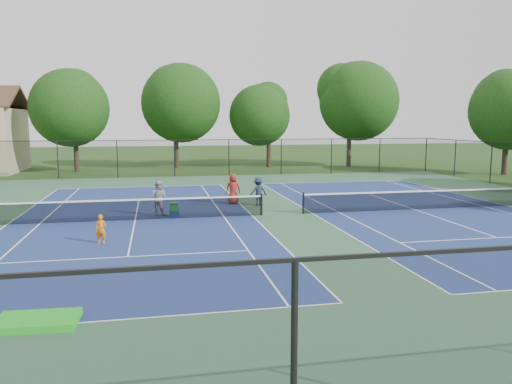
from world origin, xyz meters
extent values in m
plane|color=#234716|center=(0.00, 0.00, 0.00)|extent=(140.00, 140.00, 0.00)
cube|color=#2E5239|center=(0.00, 0.00, 0.00)|extent=(36.00, 36.00, 0.01)
cube|color=navy|center=(-7.00, 0.00, 0.01)|extent=(10.97, 23.77, 0.00)
cube|color=white|center=(-7.00, 11.88, 0.01)|extent=(10.97, 0.06, 0.00)
cube|color=white|center=(-7.00, -11.88, 0.01)|extent=(10.97, 0.06, 0.00)
cube|color=white|center=(-12.48, 0.00, 0.01)|extent=(0.06, 23.77, 0.00)
cube|color=white|center=(-1.51, 0.00, 0.01)|extent=(0.06, 23.77, 0.00)
cube|color=white|center=(-11.12, 0.00, 0.01)|extent=(0.06, 23.77, 0.00)
cube|color=white|center=(-2.88, 0.00, 0.01)|extent=(0.06, 23.77, 0.00)
cube|color=white|center=(-7.00, 6.40, 0.01)|extent=(8.23, 0.06, 0.00)
cube|color=white|center=(-7.00, -6.40, 0.01)|extent=(8.23, 0.06, 0.00)
cube|color=white|center=(-7.00, 0.00, 0.01)|extent=(0.06, 12.80, 0.00)
cylinder|color=black|center=(-1.05, 0.00, 0.54)|extent=(0.10, 0.10, 1.07)
cube|color=black|center=(-7.00, 0.00, 0.47)|extent=(11.90, 0.01, 0.90)
cube|color=white|center=(-7.00, 0.00, 0.95)|extent=(11.90, 0.04, 0.07)
cube|color=navy|center=(7.00, 0.00, 0.01)|extent=(10.97, 23.77, 0.00)
cube|color=white|center=(7.00, 11.88, 0.01)|extent=(10.97, 0.06, 0.00)
cube|color=white|center=(1.51, 0.00, 0.01)|extent=(0.06, 23.77, 0.00)
cube|color=white|center=(12.48, 0.00, 0.01)|extent=(0.06, 23.77, 0.00)
cube|color=white|center=(2.88, 0.00, 0.01)|extent=(0.06, 23.77, 0.00)
cube|color=white|center=(11.12, 0.00, 0.01)|extent=(0.06, 23.77, 0.00)
cube|color=white|center=(7.00, 6.40, 0.01)|extent=(8.23, 0.06, 0.00)
cube|color=white|center=(7.00, -6.40, 0.01)|extent=(8.23, 0.06, 0.00)
cube|color=white|center=(7.00, 0.00, 0.01)|extent=(0.06, 12.80, 0.00)
cylinder|color=black|center=(1.05, 0.00, 0.54)|extent=(0.10, 0.10, 1.07)
cube|color=black|center=(7.00, 0.00, 0.47)|extent=(11.90, 0.01, 0.90)
cube|color=white|center=(7.00, 0.00, 0.95)|extent=(11.90, 0.04, 0.07)
cylinder|color=black|center=(-13.50, 18.00, 1.50)|extent=(0.08, 0.08, 3.00)
cylinder|color=black|center=(-9.00, 18.00, 1.50)|extent=(0.08, 0.08, 3.00)
cylinder|color=black|center=(-4.50, 18.00, 1.50)|extent=(0.08, 0.08, 3.00)
cylinder|color=black|center=(0.00, 18.00, 1.50)|extent=(0.08, 0.08, 3.00)
cylinder|color=black|center=(4.50, 18.00, 1.50)|extent=(0.08, 0.08, 3.00)
cylinder|color=black|center=(9.00, 18.00, 1.50)|extent=(0.08, 0.08, 3.00)
cylinder|color=black|center=(13.50, 18.00, 1.50)|extent=(0.08, 0.08, 3.00)
cylinder|color=black|center=(18.00, 18.00, 1.50)|extent=(0.08, 0.08, 3.00)
cylinder|color=black|center=(18.00, 9.00, 1.50)|extent=(0.08, 0.08, 3.00)
cylinder|color=black|center=(18.00, 13.50, 1.50)|extent=(0.08, 0.08, 3.00)
cube|color=black|center=(0.00, 18.00, 1.50)|extent=(36.00, 0.01, 3.00)
cube|color=black|center=(0.00, 18.00, 3.00)|extent=(36.00, 0.05, 0.05)
cylinder|color=#2D2116|center=(-13.00, 24.00, 1.89)|extent=(0.44, 0.44, 3.78)
sphere|color=#143A10|center=(-13.00, 24.00, 5.65)|extent=(6.80, 6.80, 6.80)
sphere|color=#143A10|center=(-13.00, 24.00, 6.31)|extent=(5.58, 5.58, 5.58)
sphere|color=#143A10|center=(-13.00, 24.00, 6.98)|extent=(4.35, 4.35, 4.35)
cylinder|color=#2D2116|center=(-4.00, 26.00, 2.07)|extent=(0.44, 0.44, 4.14)
sphere|color=#143A10|center=(-4.00, 26.00, 6.23)|extent=(7.60, 7.60, 7.60)
sphere|color=#143A10|center=(-4.00, 26.00, 6.85)|extent=(6.23, 6.23, 6.23)
sphere|color=#143A10|center=(-4.00, 26.00, 7.48)|extent=(4.86, 4.86, 4.86)
cylinder|color=#2D2116|center=(5.00, 25.00, 1.71)|extent=(0.44, 0.44, 3.42)
sphere|color=#143A10|center=(5.00, 25.00, 5.07)|extent=(6.00, 6.00, 6.00)
sphere|color=#143A10|center=(5.00, 25.00, 5.77)|extent=(4.92, 4.92, 4.92)
sphere|color=#143A10|center=(5.00, 25.00, 6.48)|extent=(3.84, 3.84, 3.84)
cylinder|color=#2D2116|center=(13.00, 24.00, 2.16)|extent=(0.44, 0.44, 4.32)
sphere|color=#143A10|center=(13.00, 24.00, 6.46)|extent=(7.80, 7.80, 7.80)
sphere|color=#143A10|center=(13.00, 24.00, 7.08)|extent=(6.40, 6.40, 6.40)
sphere|color=#143A10|center=(13.00, 24.00, 7.69)|extent=(4.99, 4.99, 4.99)
cylinder|color=#2D2116|center=(23.00, 14.00, 1.80)|extent=(0.44, 0.44, 3.60)
sphere|color=#143A10|center=(23.00, 14.00, 5.41)|extent=(6.60, 6.60, 6.60)
sphere|color=#143A10|center=(23.00, 14.00, 6.09)|extent=(5.41, 5.41, 5.41)
sphere|color=#143A10|center=(23.00, 14.00, 6.76)|extent=(4.22, 4.22, 4.22)
imported|color=orange|center=(-8.06, -4.28, 0.55)|extent=(0.44, 0.33, 1.09)
imported|color=#9C9C9F|center=(-5.92, 0.96, 0.85)|extent=(1.02, 0.93, 1.71)
imported|color=#1B213C|center=(-0.62, 2.87, 0.76)|extent=(1.05, 0.71, 1.51)
imported|color=maroon|center=(-1.88, 3.60, 0.83)|extent=(0.85, 0.58, 1.67)
cube|color=#154192|center=(-5.19, 0.50, 0.15)|extent=(0.44, 0.38, 0.30)
cube|color=green|center=(-5.19, 0.50, 0.49)|extent=(0.38, 0.33, 0.39)
cube|color=green|center=(-8.68, -11.81, 0.09)|extent=(1.81, 1.14, 0.17)
camera|label=1|loc=(-5.98, -23.18, 4.53)|focal=35.00mm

